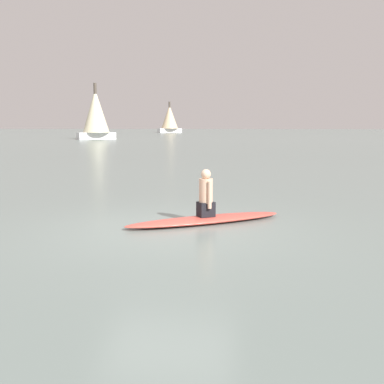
{
  "coord_description": "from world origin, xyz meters",
  "views": [
    {
      "loc": [
        8.32,
        1.42,
        1.94
      ],
      "look_at": [
        -0.67,
        0.37,
        0.62
      ],
      "focal_mm": 43.32,
      "sensor_mm": 36.0,
      "label": 1
    }
  ],
  "objects_px": {
    "sailboat_near_right": "(96,113)",
    "person_paddler": "(206,195)",
    "sailboat_far_left": "(170,118)",
    "surfboard": "(206,220)"
  },
  "relations": [
    {
      "from": "sailboat_near_right",
      "to": "person_paddler",
      "type": "bearing_deg",
      "value": 74.66
    },
    {
      "from": "person_paddler",
      "to": "sailboat_near_right",
      "type": "bearing_deg",
      "value": 79.51
    },
    {
      "from": "sailboat_far_left",
      "to": "sailboat_near_right",
      "type": "height_order",
      "value": "sailboat_near_right"
    },
    {
      "from": "sailboat_far_left",
      "to": "sailboat_near_right",
      "type": "distance_m",
      "value": 50.14
    },
    {
      "from": "surfboard",
      "to": "sailboat_far_left",
      "type": "bearing_deg",
      "value": 68.84
    },
    {
      "from": "surfboard",
      "to": "sailboat_far_left",
      "type": "distance_m",
      "value": 102.67
    },
    {
      "from": "person_paddler",
      "to": "sailboat_far_left",
      "type": "height_order",
      "value": "sailboat_far_left"
    },
    {
      "from": "surfboard",
      "to": "person_paddler",
      "type": "distance_m",
      "value": 0.49
    },
    {
      "from": "person_paddler",
      "to": "sailboat_near_right",
      "type": "xyz_separation_m",
      "value": [
        -51.0,
        -19.03,
        2.88
      ]
    },
    {
      "from": "person_paddler",
      "to": "surfboard",
      "type": "bearing_deg",
      "value": 149.05
    }
  ]
}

